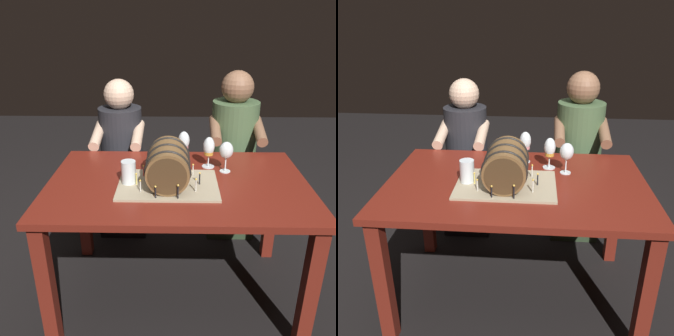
% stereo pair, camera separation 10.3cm
% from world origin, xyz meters
% --- Properties ---
extents(ground_plane, '(8.00, 8.00, 0.00)m').
position_xyz_m(ground_plane, '(0.00, 0.00, 0.00)').
color(ground_plane, black).
extents(dining_table, '(1.38, 0.88, 0.75)m').
position_xyz_m(dining_table, '(0.00, 0.00, 0.64)').
color(dining_table, maroon).
rests_on(dining_table, ground).
extents(barrel_cake, '(0.51, 0.36, 0.23)m').
position_xyz_m(barrel_cake, '(-0.05, -0.05, 0.85)').
color(barrel_cake, tan).
rests_on(barrel_cake, dining_table).
extents(wine_glass_rose, '(0.07, 0.07, 0.19)m').
position_xyz_m(wine_glass_rose, '(0.04, 0.28, 0.87)').
color(wine_glass_rose, white).
rests_on(wine_glass_rose, dining_table).
extents(wine_glass_amber, '(0.07, 0.07, 0.18)m').
position_xyz_m(wine_glass_amber, '(0.18, 0.20, 0.86)').
color(wine_glass_amber, white).
rests_on(wine_glass_amber, dining_table).
extents(wine_glass_empty, '(0.08, 0.08, 0.18)m').
position_xyz_m(wine_glass_empty, '(0.27, 0.13, 0.87)').
color(wine_glass_empty, white).
rests_on(wine_glass_empty, dining_table).
extents(beer_pint, '(0.08, 0.08, 0.13)m').
position_xyz_m(beer_pint, '(-0.25, -0.05, 0.81)').
color(beer_pint, white).
rests_on(beer_pint, dining_table).
extents(person_seated_left, '(0.34, 0.45, 1.16)m').
position_xyz_m(person_seated_left, '(-0.40, 0.71, 0.52)').
color(person_seated_left, black).
rests_on(person_seated_left, ground).
extents(person_seated_right, '(0.37, 0.46, 1.22)m').
position_xyz_m(person_seated_right, '(0.40, 0.71, 0.56)').
color(person_seated_right, '#2A3A24').
rests_on(person_seated_right, ground).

